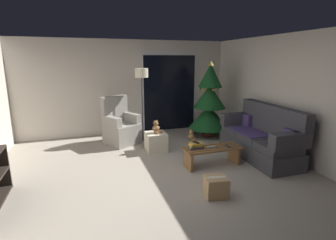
# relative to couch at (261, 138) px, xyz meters

# --- Properties ---
(ground_plane) EXTENTS (7.00, 7.00, 0.00)m
(ground_plane) POSITION_rel_couch_xyz_m (-2.32, -0.34, -0.40)
(ground_plane) COLOR #9E9384
(wall_back) EXTENTS (5.72, 0.12, 2.50)m
(wall_back) POSITION_rel_couch_xyz_m (-2.32, 2.72, 0.85)
(wall_back) COLOR beige
(wall_back) RESTS_ON ground
(wall_right) EXTENTS (0.12, 6.00, 2.50)m
(wall_right) POSITION_rel_couch_xyz_m (0.54, -0.34, 0.85)
(wall_right) COLOR beige
(wall_right) RESTS_ON ground
(patio_door_frame) EXTENTS (1.60, 0.02, 2.20)m
(patio_door_frame) POSITION_rel_couch_xyz_m (-1.11, 2.65, 0.70)
(patio_door_frame) COLOR silver
(patio_door_frame) RESTS_ON ground
(patio_door_glass) EXTENTS (1.50, 0.02, 2.10)m
(patio_door_glass) POSITION_rel_couch_xyz_m (-1.11, 2.63, 0.65)
(patio_door_glass) COLOR black
(patio_door_glass) RESTS_ON ground
(couch) EXTENTS (0.85, 1.97, 1.08)m
(couch) POSITION_rel_couch_xyz_m (0.00, 0.00, 0.00)
(couch) COLOR #3D3D42
(couch) RESTS_ON ground
(coffee_table) EXTENTS (1.10, 0.40, 0.37)m
(coffee_table) POSITION_rel_couch_xyz_m (-1.18, -0.10, -0.15)
(coffee_table) COLOR olive
(coffee_table) RESTS_ON ground
(remote_graphite) EXTENTS (0.05, 0.16, 0.02)m
(remote_graphite) POSITION_rel_couch_xyz_m (-0.89, -0.17, -0.02)
(remote_graphite) COLOR #333338
(remote_graphite) RESTS_ON coffee_table
(remote_silver) EXTENTS (0.16, 0.05, 0.02)m
(remote_silver) POSITION_rel_couch_xyz_m (-1.20, -0.09, -0.02)
(remote_silver) COLOR #ADADB2
(remote_silver) RESTS_ON coffee_table
(book_stack) EXTENTS (0.26, 0.19, 0.11)m
(book_stack) POSITION_rel_couch_xyz_m (-1.50, -0.05, 0.02)
(book_stack) COLOR #4C4C51
(book_stack) RESTS_ON coffee_table
(cell_phone) EXTENTS (0.12, 0.16, 0.01)m
(cell_phone) POSITION_rel_couch_xyz_m (-1.50, -0.05, 0.08)
(cell_phone) COLOR black
(cell_phone) RESTS_ON book_stack
(christmas_tree) EXTENTS (1.05, 1.05, 1.96)m
(christmas_tree) POSITION_rel_couch_xyz_m (-0.34, 1.69, 0.47)
(christmas_tree) COLOR #4C1E19
(christmas_tree) RESTS_ON ground
(armchair) EXTENTS (0.93, 0.93, 1.13)m
(armchair) POSITION_rel_couch_xyz_m (-2.65, 1.82, 0.00)
(armchair) COLOR gray
(armchair) RESTS_ON ground
(floor_lamp) EXTENTS (0.32, 0.32, 1.78)m
(floor_lamp) POSITION_rel_couch_xyz_m (-2.07, 1.94, 1.11)
(floor_lamp) COLOR #2D2D30
(floor_lamp) RESTS_ON ground
(ottoman) EXTENTS (0.44, 0.44, 0.41)m
(ottoman) POSITION_rel_couch_xyz_m (-1.98, 1.03, -0.19)
(ottoman) COLOR beige
(ottoman) RESTS_ON ground
(teddy_bear_chestnut) EXTENTS (0.21, 0.22, 0.29)m
(teddy_bear_chestnut) POSITION_rel_couch_xyz_m (-1.97, 1.02, 0.13)
(teddy_bear_chestnut) COLOR brown
(teddy_bear_chestnut) RESTS_ON ottoman
(teddy_bear_honey_by_tree) EXTENTS (0.21, 0.21, 0.29)m
(teddy_bear_honey_by_tree) POSITION_rel_couch_xyz_m (-0.94, 1.45, -0.28)
(teddy_bear_honey_by_tree) COLOR tan
(teddy_bear_honey_by_tree) RESTS_ON ground
(cardboard_box_taped_mid_floor) EXTENTS (0.37, 0.34, 0.30)m
(cardboard_box_taped_mid_floor) POSITION_rel_couch_xyz_m (-1.66, -1.12, -0.25)
(cardboard_box_taped_mid_floor) COLOR tan
(cardboard_box_taped_mid_floor) RESTS_ON ground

